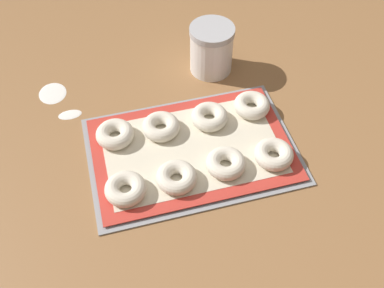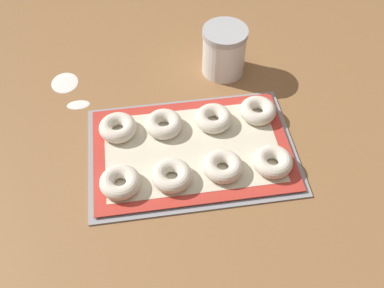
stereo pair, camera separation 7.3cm
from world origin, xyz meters
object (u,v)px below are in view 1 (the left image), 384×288
object	(u,v)px
bagel_front_far_right	(274,154)
bagel_back_far_right	(252,105)
bagel_back_far_left	(115,134)
flour_canister	(211,49)
bagel_front_mid_right	(226,163)
bagel_back_mid_left	(161,127)
bagel_front_far_left	(125,189)
bagel_back_mid_right	(209,117)
bagel_front_mid_left	(177,177)
baking_tray	(192,150)

from	to	relation	value
bagel_front_far_right	bagel_back_far_right	distance (m)	0.15
bagel_back_far_left	flour_canister	distance (m)	0.34
bagel_front_mid_right	bagel_front_far_right	distance (m)	0.11
bagel_back_far_left	bagel_back_mid_left	distance (m)	0.11
bagel_front_far_left	bagel_back_far_right	distance (m)	0.37
bagel_front_far_left	bagel_back_mid_right	distance (m)	0.27
bagel_front_mid_left	bagel_front_far_right	world-z (taller)	same
bagel_front_far_right	bagel_back_far_left	size ratio (longest dim) A/B	1.00
bagel_front_far_left	baking_tray	bearing A→B (deg)	26.07
bagel_front_far_right	flour_canister	bearing A→B (deg)	97.50
bagel_front_far_right	flour_canister	xyz separation A→B (m)	(-0.04, 0.34, 0.04)
baking_tray	flour_canister	world-z (taller)	flour_canister
bagel_front_mid_left	bagel_back_far_left	distance (m)	0.19
baking_tray	flour_canister	size ratio (longest dim) A/B	3.61
bagel_front_mid_right	flour_canister	distance (m)	0.34
bagel_back_far_left	bagel_back_mid_right	world-z (taller)	same
bagel_back_far_right	bagel_back_mid_right	bearing A→B (deg)	-175.01
bagel_front_mid_left	bagel_back_mid_left	world-z (taller)	same
bagel_back_mid_right	bagel_front_far_right	bearing A→B (deg)	-53.99
baking_tray	bagel_back_far_left	distance (m)	0.18
baking_tray	bagel_back_mid_right	world-z (taller)	bagel_back_mid_right
bagel_front_far_right	bagel_back_far_right	size ratio (longest dim) A/B	1.00
bagel_back_mid_right	bagel_back_far_right	bearing A→B (deg)	4.99
bagel_back_mid_left	bagel_back_mid_right	xyz separation A→B (m)	(0.12, 0.00, 0.00)
bagel_front_far_left	bagel_front_mid_left	distance (m)	0.11
bagel_front_far_right	bagel_back_mid_right	xyz separation A→B (m)	(-0.11, 0.14, 0.00)
baking_tray	bagel_front_far_right	world-z (taller)	bagel_front_far_right
bagel_back_mid_left	bagel_back_mid_right	bearing A→B (deg)	0.31
baking_tray	bagel_back_mid_left	distance (m)	0.09
bagel_front_far_left	bagel_front_far_right	size ratio (longest dim) A/B	1.00
baking_tray	bagel_front_far_right	size ratio (longest dim) A/B	5.37
bagel_front_mid_right	bagel_back_far_right	distance (m)	0.19
bagel_front_mid_left	bagel_back_far_left	xyz separation A→B (m)	(-0.11, 0.15, 0.00)
bagel_front_mid_right	bagel_back_mid_left	bearing A→B (deg)	128.86
bagel_front_far_right	bagel_back_far_right	world-z (taller)	same
bagel_front_far_left	bagel_front_far_right	world-z (taller)	same
bagel_front_mid_left	flour_canister	distance (m)	0.39
bagel_back_mid_left	flour_canister	distance (m)	0.27
bagel_front_far_right	bagel_back_far_left	distance (m)	0.36
bagel_front_far_left	bagel_back_mid_right	size ratio (longest dim) A/B	1.00
bagel_back_mid_right	bagel_back_far_right	xyz separation A→B (m)	(0.11, 0.01, 0.00)
bagel_front_far_left	flour_canister	distance (m)	0.45
baking_tray	bagel_back_far_right	size ratio (longest dim) A/B	5.37
bagel_front_mid_right	bagel_back_mid_left	world-z (taller)	same
baking_tray	bagel_front_mid_right	bearing A→B (deg)	-51.41
bagel_back_mid_left	flour_canister	size ratio (longest dim) A/B	0.67
bagel_front_far_right	bagel_front_far_left	bearing A→B (deg)	-179.04
baking_tray	bagel_back_mid_left	xyz separation A→B (m)	(-0.06, 0.07, 0.02)
baking_tray	bagel_front_far_right	distance (m)	0.18
bagel_front_mid_right	bagel_back_far_right	xyz separation A→B (m)	(0.11, 0.15, 0.00)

